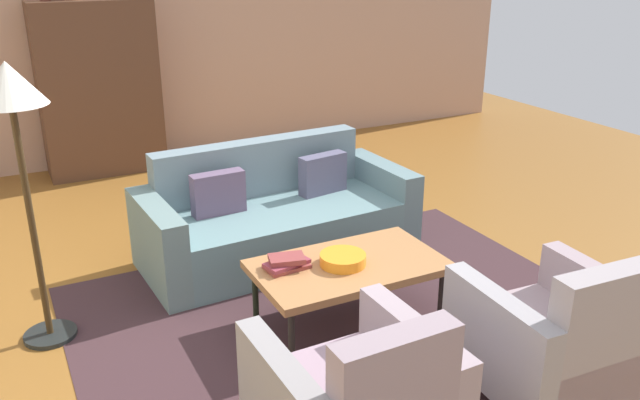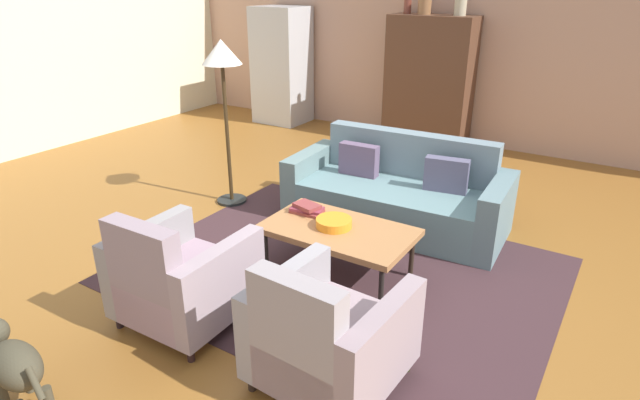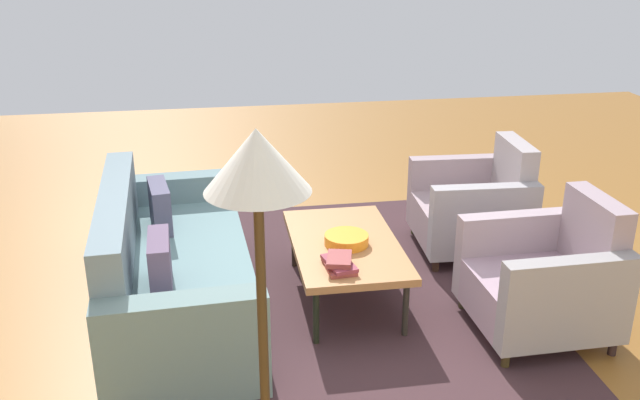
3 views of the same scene
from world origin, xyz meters
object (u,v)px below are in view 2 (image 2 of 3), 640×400
at_px(armchair_right, 325,340).
at_px(vase_round, 425,6).
at_px(vase_tall, 408,3).
at_px(coffee_table, 338,232).
at_px(cabinet, 429,82).
at_px(armchair_left, 178,281).
at_px(fruit_bowl, 334,223).
at_px(refrigerator, 282,66).
at_px(vase_small, 461,6).
at_px(couch, 398,195).
at_px(dog, 13,362).
at_px(book_stack, 307,209).
at_px(floor_lamp, 222,68).

xyz_separation_m(armchair_right, vase_round, (-1.56, 5.08, 1.57)).
distance_m(vase_tall, vase_round, 0.25).
bearing_deg(coffee_table, cabinet, 101.68).
xyz_separation_m(armchair_left, vase_tall, (-0.61, 5.08, 1.60)).
distance_m(coffee_table, fruit_bowl, 0.08).
bearing_deg(coffee_table, refrigerator, 131.10).
bearing_deg(fruit_bowl, cabinet, 101.08).
xyz_separation_m(fruit_bowl, refrigerator, (-3.29, 3.82, 0.47)).
relative_size(cabinet, refrigerator, 0.97).
bearing_deg(vase_tall, coffee_table, -72.83).
distance_m(coffee_table, vase_small, 4.24).
distance_m(couch, refrigerator, 4.29).
relative_size(couch, armchair_left, 2.44).
xyz_separation_m(vase_round, dog, (0.18, -6.14, -1.60)).
relative_size(cabinet, vase_tall, 6.47).
height_order(cabinet, refrigerator, refrigerator).
distance_m(book_stack, cabinet, 3.86).
height_order(armchair_left, floor_lamp, floor_lamp).
distance_m(armchair_left, vase_small, 5.33).
bearing_deg(couch, armchair_right, 101.35).
distance_m(armchair_left, floor_lamp, 2.44).
height_order(armchair_right, vase_tall, vase_tall).
bearing_deg(dog, cabinet, -80.50).
relative_size(vase_round, floor_lamp, 0.13).
distance_m(armchair_right, floor_lamp, 3.19).
bearing_deg(floor_lamp, cabinet, 73.74).
bearing_deg(fruit_bowl, vase_round, 103.19).
xyz_separation_m(coffee_table, refrigerator, (-3.33, 3.82, 0.54)).
bearing_deg(book_stack, armchair_left, -99.80).
height_order(armchair_right, floor_lamp, floor_lamp).
xyz_separation_m(coffee_table, vase_round, (-0.96, 3.92, 1.53)).
bearing_deg(vase_small, couch, -80.51).
relative_size(armchair_left, fruit_bowl, 3.01).
relative_size(vase_tall, vase_round, 1.23).
bearing_deg(floor_lamp, vase_round, 76.19).
bearing_deg(floor_lamp, vase_tall, 80.44).
xyz_separation_m(vase_tall, floor_lamp, (-0.54, -3.23, -0.50)).
xyz_separation_m(cabinet, floor_lamp, (-0.94, -3.24, 0.54)).
bearing_deg(cabinet, book_stack, -83.52).
relative_size(coffee_table, floor_lamp, 0.70).
distance_m(cabinet, dog, 6.18).
bearing_deg(armchair_right, vase_small, 104.67).
height_order(coffee_table, cabinet, cabinet).
height_order(coffee_table, vase_round, vase_round).
height_order(armchair_left, refrigerator, refrigerator).
bearing_deg(vase_round, coffee_table, -76.22).
distance_m(fruit_bowl, vase_round, 4.28).
height_order(couch, armchair_left, armchair_left).
xyz_separation_m(coffee_table, cabinet, (-0.81, 3.92, 0.51)).
bearing_deg(armchair_left, refrigerator, 117.54).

